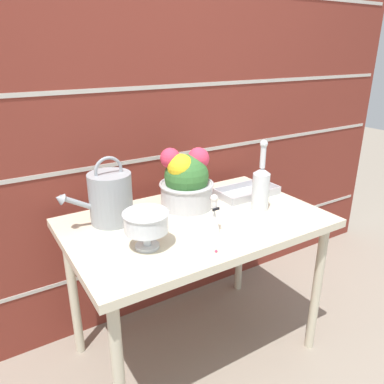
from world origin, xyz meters
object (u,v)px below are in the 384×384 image
object	(u,v)px
flower_planter	(186,181)
glass_decanter	(261,186)
figurine_vase	(214,217)
watering_can	(110,197)
wire_tray	(247,193)
crystal_pedestal_bowl	(146,223)

from	to	relation	value
flower_planter	glass_decanter	xyz separation A→B (m)	(0.28, -0.21, -0.02)
glass_decanter	figurine_vase	size ratio (longest dim) A/B	1.99
watering_can	flower_planter	xyz separation A→B (m)	(0.37, -0.03, 0.02)
wire_tray	watering_can	bearing A→B (deg)	175.10
watering_can	wire_tray	xyz separation A→B (m)	(0.72, -0.06, -0.10)
watering_can	crystal_pedestal_bowl	bearing A→B (deg)	-83.25
crystal_pedestal_bowl	glass_decanter	size ratio (longest dim) A/B	0.53
wire_tray	glass_decanter	bearing A→B (deg)	-111.76
glass_decanter	figurine_vase	bearing A→B (deg)	-165.82
watering_can	crystal_pedestal_bowl	size ratio (longest dim) A/B	1.86
glass_decanter	wire_tray	bearing A→B (deg)	68.24
figurine_vase	wire_tray	bearing A→B (deg)	33.44
flower_planter	wire_tray	world-z (taller)	flower_planter
wire_tray	figurine_vase	bearing A→B (deg)	-146.56
glass_decanter	wire_tray	world-z (taller)	glass_decanter
crystal_pedestal_bowl	glass_decanter	world-z (taller)	glass_decanter
wire_tray	flower_planter	bearing A→B (deg)	174.85
figurine_vase	crystal_pedestal_bowl	bearing A→B (deg)	173.69
watering_can	crystal_pedestal_bowl	world-z (taller)	watering_can
glass_decanter	figurine_vase	world-z (taller)	glass_decanter
crystal_pedestal_bowl	flower_planter	bearing A→B (deg)	38.25
flower_planter	wire_tray	size ratio (longest dim) A/B	0.91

